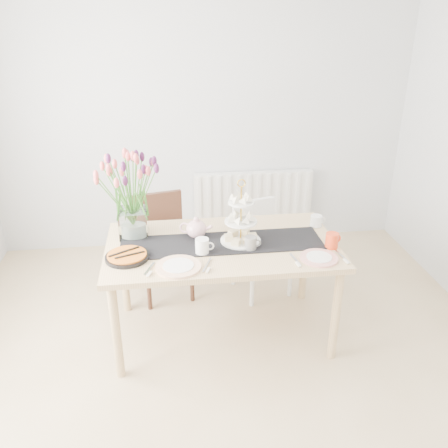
{
  "coord_description": "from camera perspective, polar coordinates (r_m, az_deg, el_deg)",
  "views": [
    {
      "loc": [
        -0.36,
        -2.22,
        2.26
      ],
      "look_at": [
        0.0,
        0.64,
        0.92
      ],
      "focal_mm": 38.0,
      "sensor_mm": 36.0,
      "label": 1
    }
  ],
  "objects": [
    {
      "name": "plate_right",
      "position": [
        3.16,
        11.35,
        -4.02
      ],
      "size": [
        0.29,
        0.29,
        0.01
      ],
      "primitive_type": "cylinder",
      "rotation": [
        0.0,
        0.0,
        0.16
      ],
      "color": "white",
      "rests_on": "dining_table"
    },
    {
      "name": "chair_brown",
      "position": [
        3.98,
        -7.56,
        -1.65
      ],
      "size": [
        0.51,
        0.51,
        0.86
      ],
      "rotation": [
        0.0,
        0.0,
        0.22
      ],
      "color": "#331B12",
      "rests_on": "ground"
    },
    {
      "name": "tulip_vase",
      "position": [
        3.32,
        -11.24,
        4.87
      ],
      "size": [
        0.72,
        0.72,
        0.62
      ],
      "rotation": [
        0.0,
        0.0,
        -0.16
      ],
      "color": "silver",
      "rests_on": "dining_table"
    },
    {
      "name": "cake_stand",
      "position": [
        3.27,
        2.03,
        -0.34
      ],
      "size": [
        0.28,
        0.28,
        0.41
      ],
      "rotation": [
        0.0,
        0.0,
        -0.12
      ],
      "color": "gold",
      "rests_on": "dining_table"
    },
    {
      "name": "chair_white",
      "position": [
        4.02,
        4.15,
        -1.97
      ],
      "size": [
        0.48,
        0.48,
        0.78
      ],
      "rotation": [
        0.0,
        0.0,
        0.29
      ],
      "color": "white",
      "rests_on": "ground"
    },
    {
      "name": "radiator",
      "position": [
        4.84,
        3.51,
        2.86
      ],
      "size": [
        1.2,
        0.08,
        0.6
      ],
      "primitive_type": "cube",
      "color": "white",
      "rests_on": "room_shell"
    },
    {
      "name": "dining_table",
      "position": [
        3.33,
        -0.27,
        -3.55
      ],
      "size": [
        1.6,
        0.9,
        0.75
      ],
      "color": "tan",
      "rests_on": "ground"
    },
    {
      "name": "tart_tin",
      "position": [
        3.16,
        -11.58,
        -3.84
      ],
      "size": [
        0.29,
        0.29,
        0.03
      ],
      "rotation": [
        0.0,
        0.0,
        0.1
      ],
      "color": "black",
      "rests_on": "dining_table"
    },
    {
      "name": "room_shell",
      "position": [
        2.44,
        1.78,
        1.74
      ],
      "size": [
        4.5,
        4.5,
        4.5
      ],
      "color": "tan",
      "rests_on": "ground"
    },
    {
      "name": "mug_grey",
      "position": [
        3.2,
        3.21,
        -2.34
      ],
      "size": [
        0.08,
        0.08,
        0.1
      ],
      "primitive_type": "cylinder",
      "rotation": [
        0.0,
        0.0,
        -0.01
      ],
      "color": "slate",
      "rests_on": "dining_table"
    },
    {
      "name": "table_runner",
      "position": [
        3.3,
        -0.27,
        -2.32
      ],
      "size": [
        1.4,
        0.35,
        0.01
      ],
      "primitive_type": "cube",
      "color": "black",
      "rests_on": "dining_table"
    },
    {
      "name": "cream_jug",
      "position": [
        3.61,
        11.01,
        0.37
      ],
      "size": [
        0.09,
        0.09,
        0.09
      ],
      "primitive_type": "cylinder",
      "rotation": [
        0.0,
        0.0,
        -0.01
      ],
      "color": "white",
      "rests_on": "dining_table"
    },
    {
      "name": "teapot",
      "position": [
        3.35,
        -3.36,
        -0.58
      ],
      "size": [
        0.28,
        0.25,
        0.15
      ],
      "primitive_type": null,
      "rotation": [
        0.0,
        0.0,
        -0.33
      ],
      "color": "silver",
      "rests_on": "dining_table"
    },
    {
      "name": "mug_white",
      "position": [
        3.15,
        -2.65,
        -2.69
      ],
      "size": [
        0.1,
        0.1,
        0.11
      ],
      "primitive_type": "cylinder",
      "rotation": [
        0.0,
        0.0,
        -0.09
      ],
      "color": "white",
      "rests_on": "dining_table"
    },
    {
      "name": "mug_orange",
      "position": [
        3.31,
        12.85,
        -1.95
      ],
      "size": [
        0.11,
        0.11,
        0.1
      ],
      "primitive_type": "cylinder",
      "rotation": [
        0.0,
        0.0,
        0.38
      ],
      "color": "#EE401A",
      "rests_on": "dining_table"
    },
    {
      "name": "plate_left",
      "position": [
        3.02,
        -5.52,
        -5.13
      ],
      "size": [
        0.38,
        0.38,
        0.02
      ],
      "primitive_type": "cylinder",
      "rotation": [
        0.0,
        0.0,
        -0.36
      ],
      "color": "white",
      "rests_on": "dining_table"
    }
  ]
}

